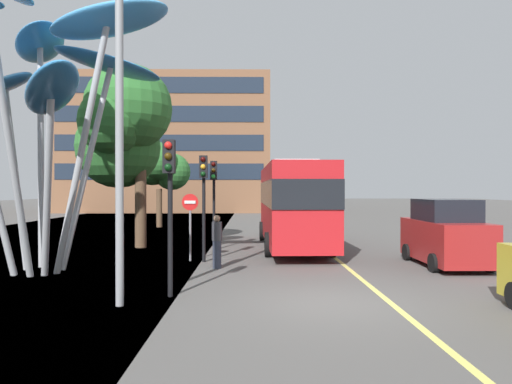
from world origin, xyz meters
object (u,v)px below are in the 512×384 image
car_parked_mid (445,235)px  no_entry_sign (190,216)px  traffic_light_kerb_far (204,185)px  traffic_light_kerb_near (169,184)px  traffic_light_island_mid (214,186)px  street_lamp (132,80)px  leaf_sculpture (50,61)px  red_bus (293,201)px  pedestrian (217,242)px

car_parked_mid → no_entry_sign: (-8.83, 1.18, 0.57)m
traffic_light_kerb_far → traffic_light_kerb_near: bearing=-92.8°
traffic_light_kerb_near → traffic_light_island_mid: (0.37, 8.63, 0.01)m
street_lamp → no_entry_sign: street_lamp is taller
leaf_sculpture → no_entry_sign: (3.99, 2.51, -4.93)m
traffic_light_kerb_near → street_lamp: size_ratio=0.47×
red_bus → street_lamp: 11.52m
traffic_light_island_mid → no_entry_sign: bearing=-102.1°
traffic_light_island_mid → traffic_light_kerb_far: bearing=-91.8°
leaf_sculpture → traffic_light_kerb_near: (4.24, -3.20, -3.82)m
red_bus → no_entry_sign: 5.50m
street_lamp → no_entry_sign: (0.44, 6.50, -3.41)m
red_bus → traffic_light_island_mid: red_bus is taller
traffic_light_island_mid → pedestrian: size_ratio=2.17×
street_lamp → no_entry_sign: bearing=86.1°
leaf_sculpture → street_lamp: 5.55m
leaf_sculpture → car_parked_mid: (12.82, 1.33, -5.49)m
traffic_light_kerb_near → pedestrian: size_ratio=2.16×
car_parked_mid → street_lamp: bearing=-150.2°
traffic_light_kerb_far → traffic_light_island_mid: (0.10, 3.24, 0.00)m
street_lamp → red_bus: bearing=66.1°
traffic_light_island_mid → pedestrian: traffic_light_island_mid is taller
traffic_light_kerb_far → traffic_light_island_mid: size_ratio=1.00×
traffic_light_kerb_far → no_entry_sign: bearing=148.1°
leaf_sculpture → traffic_light_island_mid: (4.61, 5.43, -3.80)m
traffic_light_kerb_far → traffic_light_island_mid: bearing=88.2°
traffic_light_kerb_far → street_lamp: size_ratio=0.48×
traffic_light_island_mid → pedestrian: 4.89m
traffic_light_kerb_far → no_entry_sign: 1.28m
red_bus → leaf_sculpture: 11.09m
red_bus → traffic_light_kerb_near: 10.16m
traffic_light_kerb_near → pedestrian: traffic_light_kerb_near is taller
car_parked_mid → no_entry_sign: bearing=172.4°
traffic_light_kerb_near → no_entry_sign: 5.83m
car_parked_mid → street_lamp: street_lamp is taller
red_bus → traffic_light_kerb_far: red_bus is taller
traffic_light_kerb_far → street_lamp: 6.66m
pedestrian → traffic_light_kerb_far: bearing=114.3°
leaf_sculpture → traffic_light_island_mid: leaf_sculpture is taller
traffic_light_island_mid → red_bus: bearing=12.5°
red_bus → leaf_sculpture: size_ratio=1.13×
traffic_light_kerb_near → street_lamp: street_lamp is taller
traffic_light_kerb_far → no_entry_sign: traffic_light_kerb_far is taller
traffic_light_island_mid → pedestrian: (0.47, -4.50, -1.87)m
street_lamp → pedestrian: size_ratio=4.56×
traffic_light_kerb_near → pedestrian: bearing=78.5°
traffic_light_kerb_near → traffic_light_island_mid: size_ratio=0.99×
traffic_light_kerb_near → pedestrian: 4.61m
leaf_sculpture → car_parked_mid: bearing=5.9°
traffic_light_kerb_far → car_parked_mid: (8.32, -0.86, -1.69)m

